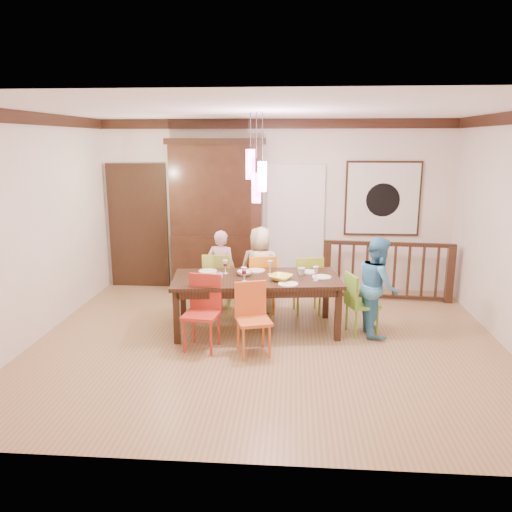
# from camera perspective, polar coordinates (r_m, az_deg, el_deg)

# --- Properties ---
(floor) EXTENTS (6.00, 6.00, 0.00)m
(floor) POSITION_cam_1_polar(r_m,az_deg,el_deg) (6.55, 1.29, -9.85)
(floor) COLOR olive
(floor) RESTS_ON ground
(ceiling) EXTENTS (6.00, 6.00, 0.00)m
(ceiling) POSITION_cam_1_polar(r_m,az_deg,el_deg) (6.04, 1.44, 16.39)
(ceiling) COLOR white
(ceiling) RESTS_ON wall_back
(wall_back) EXTENTS (6.00, 0.00, 6.00)m
(wall_back) POSITION_cam_1_polar(r_m,az_deg,el_deg) (8.60, 2.22, 5.71)
(wall_back) COLOR beige
(wall_back) RESTS_ON floor
(wall_left) EXTENTS (0.00, 5.00, 5.00)m
(wall_left) POSITION_cam_1_polar(r_m,az_deg,el_deg) (6.96, -24.18, 2.83)
(wall_left) COLOR beige
(wall_left) RESTS_ON floor
(crown_molding) EXTENTS (6.00, 5.00, 0.16)m
(crown_molding) POSITION_cam_1_polar(r_m,az_deg,el_deg) (6.04, 1.43, 15.63)
(crown_molding) COLOR black
(crown_molding) RESTS_ON wall_back
(panel_door) EXTENTS (1.04, 0.07, 2.24)m
(panel_door) POSITION_cam_1_polar(r_m,az_deg,el_deg) (9.02, -13.26, 3.14)
(panel_door) COLOR black
(panel_door) RESTS_ON wall_back
(white_doorway) EXTENTS (0.97, 0.05, 2.22)m
(white_doorway) POSITION_cam_1_polar(r_m,az_deg,el_deg) (8.62, 4.52, 3.00)
(white_doorway) COLOR silver
(white_doorway) RESTS_ON wall_back
(painting) EXTENTS (1.25, 0.06, 1.25)m
(painting) POSITION_cam_1_polar(r_m,az_deg,el_deg) (8.67, 14.27, 6.37)
(painting) COLOR black
(painting) RESTS_ON wall_back
(pendant_cluster) EXTENTS (0.27, 0.21, 1.14)m
(pendant_cluster) POSITION_cam_1_polar(r_m,az_deg,el_deg) (6.50, 0.05, 9.16)
(pendant_cluster) COLOR #FF4CB7
(pendant_cluster) RESTS_ON ceiling
(dining_table) EXTENTS (2.34, 1.28, 0.75)m
(dining_table) POSITION_cam_1_polar(r_m,az_deg,el_deg) (6.75, 0.04, -3.08)
(dining_table) COLOR black
(dining_table) RESTS_ON floor
(chair_far_left) EXTENTS (0.42, 0.42, 0.91)m
(chair_far_left) POSITION_cam_1_polar(r_m,az_deg,el_deg) (7.59, -4.37, -2.46)
(chair_far_left) COLOR #A3C03B
(chair_far_left) RESTS_ON floor
(chair_far_mid) EXTENTS (0.50, 0.50, 0.90)m
(chair_far_mid) POSITION_cam_1_polar(r_m,az_deg,el_deg) (7.49, 0.51, -2.68)
(chair_far_mid) COLOR orange
(chair_far_mid) RESTS_ON floor
(chair_far_right) EXTENTS (0.47, 0.47, 0.90)m
(chair_far_right) POSITION_cam_1_polar(r_m,az_deg,el_deg) (7.51, 5.86, -2.73)
(chair_far_right) COLOR olive
(chair_far_right) RESTS_ON floor
(chair_near_left) EXTENTS (0.47, 0.47, 0.92)m
(chair_near_left) POSITION_cam_1_polar(r_m,az_deg,el_deg) (6.21, -6.27, -5.99)
(chair_near_left) COLOR #B02C1F
(chair_near_left) RESTS_ON floor
(chair_near_mid) EXTENTS (0.49, 0.49, 0.87)m
(chair_near_mid) POSITION_cam_1_polar(r_m,az_deg,el_deg) (6.04, -0.28, -6.76)
(chair_near_mid) COLOR #D35D25
(chair_near_mid) RESTS_ON floor
(chair_end_right) EXTENTS (0.47, 0.47, 0.83)m
(chair_end_right) POSITION_cam_1_polar(r_m,az_deg,el_deg) (6.84, 12.08, -4.88)
(chair_end_right) COLOR #63A128
(chair_end_right) RESTS_ON floor
(china_hutch) EXTENTS (1.64, 0.46, 2.59)m
(china_hutch) POSITION_cam_1_polar(r_m,az_deg,el_deg) (8.51, -4.49, 4.55)
(china_hutch) COLOR black
(china_hutch) RESTS_ON floor
(balustrade) EXTENTS (2.08, 0.25, 0.96)m
(balustrade) POSITION_cam_1_polar(r_m,az_deg,el_deg) (8.38, 14.79, -1.54)
(balustrade) COLOR black
(balustrade) RESTS_ON floor
(person_far_left) EXTENTS (0.49, 0.36, 1.24)m
(person_far_left) POSITION_cam_1_polar(r_m,az_deg,el_deg) (7.64, -3.99, -1.61)
(person_far_left) COLOR beige
(person_far_left) RESTS_ON floor
(person_far_mid) EXTENTS (0.68, 0.49, 1.30)m
(person_far_mid) POSITION_cam_1_polar(r_m,az_deg,el_deg) (7.52, 0.49, -1.54)
(person_far_mid) COLOR beige
(person_far_mid) RESTS_ON floor
(person_end_right) EXTENTS (0.55, 0.68, 1.32)m
(person_end_right) POSITION_cam_1_polar(r_m,az_deg,el_deg) (6.83, 13.74, -3.36)
(person_end_right) COLOR #4591C1
(person_end_right) RESTS_ON floor
(serving_bowl) EXTENTS (0.39, 0.39, 0.07)m
(serving_bowl) POSITION_cam_1_polar(r_m,az_deg,el_deg) (6.59, 2.84, -2.48)
(serving_bowl) COLOR yellow
(serving_bowl) RESTS_ON dining_table
(small_bowl) EXTENTS (0.25, 0.25, 0.07)m
(small_bowl) POSITION_cam_1_polar(r_m,az_deg,el_deg) (6.81, -1.28, -1.98)
(small_bowl) COLOR white
(small_bowl) RESTS_ON dining_table
(cup_left) EXTENTS (0.14, 0.14, 0.10)m
(cup_left) POSITION_cam_1_polar(r_m,az_deg,el_deg) (6.59, -4.39, -2.37)
(cup_left) COLOR silver
(cup_left) RESTS_ON dining_table
(cup_right) EXTENTS (0.13, 0.13, 0.10)m
(cup_right) POSITION_cam_1_polar(r_m,az_deg,el_deg) (6.85, 5.21, -1.77)
(cup_right) COLOR silver
(cup_right) RESTS_ON dining_table
(plate_far_left) EXTENTS (0.26, 0.26, 0.01)m
(plate_far_left) POSITION_cam_1_polar(r_m,az_deg,el_deg) (7.04, -5.53, -1.73)
(plate_far_left) COLOR white
(plate_far_left) RESTS_ON dining_table
(plate_far_mid) EXTENTS (0.26, 0.26, 0.01)m
(plate_far_mid) POSITION_cam_1_polar(r_m,az_deg,el_deg) (7.05, -0.02, -1.67)
(plate_far_mid) COLOR white
(plate_far_mid) RESTS_ON dining_table
(plate_far_right) EXTENTS (0.26, 0.26, 0.01)m
(plate_far_right) POSITION_cam_1_polar(r_m,az_deg,el_deg) (7.01, 5.99, -1.81)
(plate_far_right) COLOR white
(plate_far_right) RESTS_ON dining_table
(plate_near_left) EXTENTS (0.26, 0.26, 0.01)m
(plate_near_left) POSITION_cam_1_polar(r_m,az_deg,el_deg) (6.48, -5.67, -3.05)
(plate_near_left) COLOR white
(plate_near_left) RESTS_ON dining_table
(plate_near_mid) EXTENTS (0.26, 0.26, 0.01)m
(plate_near_mid) POSITION_cam_1_polar(r_m,az_deg,el_deg) (6.40, 3.69, -3.21)
(plate_near_mid) COLOR white
(plate_near_mid) RESTS_ON dining_table
(plate_end_right) EXTENTS (0.26, 0.26, 0.01)m
(plate_end_right) POSITION_cam_1_polar(r_m,az_deg,el_deg) (6.77, 7.53, -2.40)
(plate_end_right) COLOR white
(plate_end_right) RESTS_ON dining_table
(wine_glass_a) EXTENTS (0.08, 0.08, 0.19)m
(wine_glass_a) POSITION_cam_1_polar(r_m,az_deg,el_deg) (6.91, -3.52, -1.24)
(wine_glass_a) COLOR #590C19
(wine_glass_a) RESTS_ON dining_table
(wine_glass_b) EXTENTS (0.08, 0.08, 0.19)m
(wine_glass_b) POSITION_cam_1_polar(r_m,az_deg,el_deg) (6.86, 1.62, -1.33)
(wine_glass_b) COLOR silver
(wine_glass_b) RESTS_ON dining_table
(wine_glass_c) EXTENTS (0.08, 0.08, 0.19)m
(wine_glass_c) POSITION_cam_1_polar(r_m,az_deg,el_deg) (6.51, -1.38, -2.11)
(wine_glass_c) COLOR #590C19
(wine_glass_c) RESTS_ON dining_table
(wine_glass_d) EXTENTS (0.08, 0.08, 0.19)m
(wine_glass_d) POSITION_cam_1_polar(r_m,az_deg,el_deg) (6.60, 6.85, -2.00)
(wine_glass_d) COLOR silver
(wine_glass_d) RESTS_ON dining_table
(napkin) EXTENTS (0.18, 0.14, 0.01)m
(napkin) POSITION_cam_1_polar(r_m,az_deg,el_deg) (6.42, -0.53, -3.14)
(napkin) COLOR #D83359
(napkin) RESTS_ON dining_table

